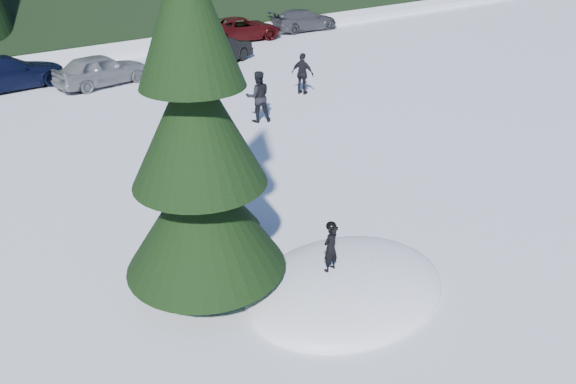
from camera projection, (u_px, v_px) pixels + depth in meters
ground at (345, 289)px, 11.62m from camera, size 200.00×200.00×0.00m
snow_mound at (345, 289)px, 11.62m from camera, size 4.48×3.52×0.96m
spruce_tall at (197, 138)px, 10.17m from camera, size 3.20×3.20×8.60m
spruce_short at (209, 162)px, 12.25m from camera, size 2.20×2.20×5.37m
child_skier at (330, 248)px, 11.16m from camera, size 0.41×0.31×1.04m
adult_0 at (258, 97)px, 20.46m from camera, size 1.12×1.02×1.88m
adult_1 at (303, 74)px, 23.60m from camera, size 0.78×1.10×1.73m
car_3 at (7, 73)px, 24.33m from camera, size 5.08×2.27×1.45m
car_4 at (101, 70)px, 24.85m from camera, size 4.30×2.14×1.41m
car_5 at (217, 50)px, 28.21m from camera, size 4.72×3.16×1.47m
car_6 at (241, 29)px, 33.67m from camera, size 5.14×2.94×1.35m
car_7 at (304, 20)px, 36.34m from camera, size 4.76×2.28×1.34m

